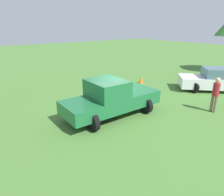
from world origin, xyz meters
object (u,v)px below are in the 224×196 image
(pickup_truck, at_px, (110,98))
(traffic_cone, at_px, (141,79))
(sedan_near, at_px, (216,80))
(person_visitor, at_px, (216,93))

(pickup_truck, bearing_deg, traffic_cone, 32.36)
(pickup_truck, bearing_deg, sedan_near, -5.85)
(person_visitor, xyz_separation_m, traffic_cone, (-6.09, 0.90, -0.74))
(sedan_near, relative_size, traffic_cone, 8.14)
(person_visitor, height_order, traffic_cone, person_visitor)
(sedan_near, bearing_deg, pickup_truck, 37.93)
(sedan_near, xyz_separation_m, traffic_cone, (-4.24, -2.72, -0.43))
(traffic_cone, bearing_deg, person_visitor, -8.43)
(pickup_truck, xyz_separation_m, sedan_near, (0.83, 8.10, -0.23))
(pickup_truck, relative_size, sedan_near, 1.07)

